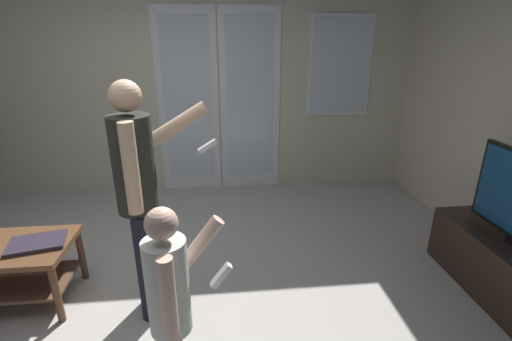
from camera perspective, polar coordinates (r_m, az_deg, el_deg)
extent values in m
cube|color=#B6AFA6|center=(2.85, -18.74, -20.93)|extent=(6.09, 4.68, 0.02)
cube|color=beige|center=(4.47, -14.54, 13.39)|extent=(6.09, 0.06, 2.66)
cube|color=white|center=(4.44, -10.63, 10.17)|extent=(0.72, 0.02, 2.19)
cube|color=silver|center=(4.42, -10.69, 10.78)|extent=(0.56, 0.01, 1.89)
cube|color=white|center=(4.44, -0.95, 10.51)|extent=(0.72, 0.02, 2.19)
cube|color=silver|center=(4.42, -0.94, 11.12)|extent=(0.56, 0.01, 1.89)
cube|color=white|center=(4.61, 13.14, 15.72)|extent=(0.77, 0.02, 1.17)
cube|color=silver|center=(4.59, 13.19, 15.70)|extent=(0.71, 0.01, 1.11)
cylinder|color=brown|center=(2.86, -28.97, -16.83)|extent=(0.05, 0.05, 0.43)
cylinder|color=brown|center=(3.22, -25.86, -11.92)|extent=(0.05, 0.05, 0.43)
cylinder|color=black|center=(2.56, -17.09, -14.64)|extent=(0.11, 0.11, 0.78)
cylinder|color=black|center=(2.71, -16.95, -12.61)|extent=(0.11, 0.11, 0.78)
cylinder|color=#292B25|center=(2.33, -18.77, 0.85)|extent=(0.26, 0.26, 0.61)
sphere|color=#E0B289|center=(2.23, -19.99, 11.02)|extent=(0.19, 0.19, 0.19)
cylinder|color=#E0B289|center=(2.16, -19.17, 0.22)|extent=(0.09, 0.09, 0.54)
cylinder|color=#E0B289|center=(2.44, -13.40, 6.42)|extent=(0.52, 0.16, 0.35)
cube|color=white|center=(2.48, -7.70, 3.82)|extent=(0.14, 0.06, 0.10)
cylinder|color=silver|center=(1.69, -13.79, -17.39)|extent=(0.19, 0.19, 0.45)
sphere|color=beige|center=(1.52, -14.76, -8.12)|extent=(0.14, 0.14, 0.14)
cylinder|color=beige|center=(1.58, -13.65, -19.45)|extent=(0.07, 0.07, 0.40)
cylinder|color=beige|center=(1.76, -9.91, -12.64)|extent=(0.31, 0.12, 0.35)
cube|color=white|center=(1.86, -5.53, -16.20)|extent=(0.12, 0.06, 0.13)
cube|color=#312A37|center=(2.98, -31.34, -9.73)|extent=(0.41, 0.33, 0.03)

